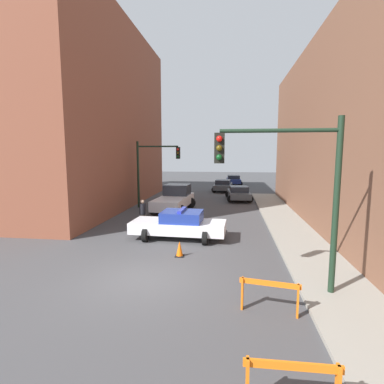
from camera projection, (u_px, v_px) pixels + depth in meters
The scene contains 14 objects.
ground_plane at pixel (145, 279), 10.22m from camera, with size 120.00×120.00×0.00m, color #424244.
sidewalk_right at pixel (336, 288), 9.41m from camera, with size 2.40×44.00×0.12m.
building_corner_left at pixel (50, 117), 24.62m from camera, with size 14.00×20.00×14.44m.
traffic_light_near at pixel (296, 179), 8.73m from camera, with size 3.64×0.35×5.20m.
traffic_light_far at pixel (152, 165), 23.24m from camera, with size 3.44×0.35×5.20m.
police_car at pixel (179, 224), 15.03m from camera, with size 4.77×2.48×1.52m.
white_truck at pixel (175, 199), 22.31m from camera, with size 2.89×5.53×1.90m.
parked_car_near at pixel (239, 193), 27.33m from camera, with size 2.50×4.43×1.31m.
parked_car_mid at pixel (223, 185), 33.87m from camera, with size 2.48×4.42×1.31m.
parked_car_far at pixel (234, 180), 40.98m from camera, with size 2.41×4.38×1.31m.
pedestrian_crossing at pixel (143, 213), 17.06m from camera, with size 0.51×0.51×1.66m.
barrier_front at pixel (292, 378), 4.89m from camera, with size 1.60×0.18×0.90m.
barrier_mid at pixel (270, 291), 7.98m from camera, with size 1.58×0.41×0.90m.
traffic_cone at pixel (180, 249), 12.44m from camera, with size 0.36×0.36×0.66m.
Camera 1 is at (2.86, -9.46, 4.26)m, focal length 28.00 mm.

